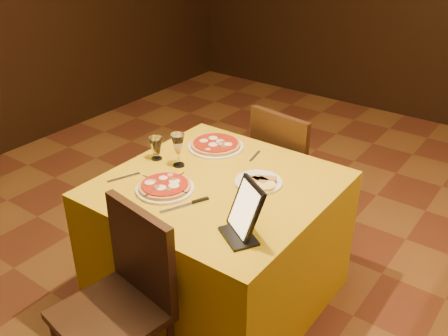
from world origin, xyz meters
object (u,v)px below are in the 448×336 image
Objects in this scene: water_glass at (156,148)px; tablet at (246,209)px; wine_glass at (178,150)px; main_table at (219,242)px; pizza_far at (216,145)px; pizza_near at (165,187)px; chair_main_far at (294,171)px; chair_main_near at (110,315)px.

tablet is at bearing -19.68° from water_glass.
tablet is at bearing -24.89° from wine_glass.
water_glass is (-0.44, 0.01, 0.44)m from main_table.
wine_glass reaches higher than pizza_far.
pizza_near and pizza_far have the same top height.
wine_glass is (-0.29, -0.81, 0.39)m from chair_main_far.
main_table is 1.21× the size of chair_main_far.
main_table is 0.62m from water_glass.
tablet is (0.35, -0.27, 0.49)m from main_table.
chair_main_near is 1.00× the size of chair_main_far.
pizza_near is at bearing -40.19° from water_glass.
pizza_far is at bearing 99.18° from pizza_near.
main_table is at bearing -4.32° from wine_glass.
chair_main_near is 0.67m from pizza_near.
tablet is at bearing 63.95° from chair_main_near.
water_glass is (-0.18, -0.31, 0.05)m from pizza_far.
pizza_near is 1.54× the size of wine_glass.
water_glass is at bearing -174.90° from wine_glass.
pizza_far is at bearing 84.71° from wine_glass.
chair_main_near is 7.00× the size of water_glass.
chair_main_near is at bearing -60.96° from water_glass.
chair_main_near is at bearing -76.75° from pizza_far.
water_glass is at bearing 139.81° from pizza_near.
pizza_far is 1.33× the size of tablet.
chair_main_far is 1.23m from tablet.
main_table is 1.21× the size of chair_main_near.
pizza_near is 0.54m from tablet.
tablet reaches higher than chair_main_far.
tablet is (0.61, -0.59, 0.10)m from pizza_far.
pizza_near is at bearing -154.97° from tablet.
wine_glass is (-0.03, -0.30, 0.08)m from pizza_far.
water_glass is at bearing 178.94° from main_table.
main_table is at bearing 51.43° from pizza_near.
chair_main_near is at bearing 97.27° from chair_main_far.
chair_main_far is 2.81× the size of pizza_far.
water_glass is (-0.15, -0.01, -0.03)m from wine_glass.
wine_glass is (-0.29, 0.80, 0.39)m from chair_main_near.
chair_main_near is 3.73× the size of tablet.
main_table is 3.76× the size of pizza_near.
chair_main_far is at bearing 70.52° from wine_glass.
chair_main_far is at bearing 80.65° from pizza_near.
chair_main_near is at bearing -90.00° from main_table.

